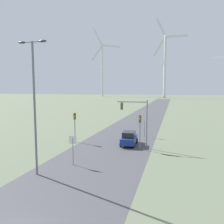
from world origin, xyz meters
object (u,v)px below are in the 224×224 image
at_px(traffic_light_post_near_right, 140,124).
at_px(wind_turbine_far_left, 102,66).
at_px(traffic_light_post_near_left, 75,121).
at_px(car_approaching, 129,138).
at_px(stop_sign_far, 145,125).
at_px(streetlamp, 34,95).
at_px(traffic_light_mast_overhead, 137,114).
at_px(stop_sign_near, 73,145).
at_px(wind_turbine_left, 165,61).

relative_size(traffic_light_post_near_right, wind_turbine_far_left, 0.06).
height_order(traffic_light_post_near_left, car_approaching, traffic_light_post_near_left).
height_order(stop_sign_far, traffic_light_post_near_right, traffic_light_post_near_right).
bearing_deg(streetlamp, car_approaching, 64.82).
bearing_deg(stop_sign_far, traffic_light_post_near_left, -146.73).
height_order(traffic_light_post_near_right, car_approaching, traffic_light_post_near_right).
bearing_deg(traffic_light_mast_overhead, wind_turbine_far_left, 109.54).
bearing_deg(traffic_light_post_near_right, stop_sign_far, 92.79).
xyz_separation_m(stop_sign_near, traffic_light_post_near_right, (5.46, 7.24, 1.09)).
bearing_deg(stop_sign_near, traffic_light_post_near_right, 53.00).
height_order(car_approaching, wind_turbine_left, wind_turbine_left).
bearing_deg(stop_sign_near, traffic_light_post_near_left, 114.30).
height_order(car_approaching, wind_turbine_far_left, wind_turbine_far_left).
relative_size(wind_turbine_far_left, wind_turbine_left, 1.03).
bearing_deg(wind_turbine_left, wind_turbine_far_left, 157.95).
bearing_deg(stop_sign_far, stop_sign_near, -109.23).
bearing_deg(traffic_light_post_near_left, streetlamp, -80.56).
bearing_deg(traffic_light_post_near_left, stop_sign_near, -65.70).
height_order(traffic_light_post_near_right, wind_turbine_left, wind_turbine_left).
bearing_deg(traffic_light_mast_overhead, stop_sign_near, -121.77).
xyz_separation_m(streetlamp, traffic_light_post_near_left, (-1.95, 11.75, -3.93)).
relative_size(streetlamp, wind_turbine_far_left, 0.16).
relative_size(traffic_light_post_near_right, traffic_light_mast_overhead, 0.70).
bearing_deg(car_approaching, streetlamp, -115.18).
bearing_deg(wind_turbine_left, traffic_light_post_near_left, -91.66).
distance_m(traffic_light_post_near_left, car_approaching, 7.96).
relative_size(traffic_light_post_near_right, wind_turbine_left, 0.06).
distance_m(streetlamp, wind_turbine_far_left, 220.48).
bearing_deg(traffic_light_post_near_right, traffic_light_mast_overhead, 127.76).
bearing_deg(traffic_light_post_near_right, car_approaching, 132.63).
distance_m(stop_sign_near, wind_turbine_far_left, 218.79).
xyz_separation_m(traffic_light_mast_overhead, wind_turbine_left, (-3.89, 171.57, 27.41)).
height_order(stop_sign_far, wind_turbine_left, wind_turbine_left).
distance_m(streetlamp, stop_sign_near, 6.11).
distance_m(streetlamp, traffic_light_post_near_left, 12.54).
xyz_separation_m(streetlamp, traffic_light_mast_overhead, (6.89, 10.99, -2.67)).
bearing_deg(car_approaching, traffic_light_post_near_left, -176.96).
bearing_deg(stop_sign_near, stop_sign_far, 70.77).
xyz_separation_m(car_approaching, wind_turbine_left, (-2.72, 170.41, 30.76)).
xyz_separation_m(streetlamp, stop_sign_far, (7.07, 17.67, -4.98)).
relative_size(stop_sign_far, traffic_light_post_near_right, 0.65).
xyz_separation_m(traffic_light_post_near_left, car_approaching, (7.67, 0.41, -2.09)).
height_order(streetlamp, traffic_light_post_near_left, streetlamp).
xyz_separation_m(traffic_light_post_near_left, traffic_light_mast_overhead, (8.84, -0.75, 1.26)).
bearing_deg(traffic_light_mast_overhead, traffic_light_post_near_right, -52.24).
distance_m(traffic_light_post_near_right, traffic_light_mast_overhead, 1.44).
bearing_deg(wind_turbine_left, stop_sign_far, -88.59).
height_order(streetlamp, wind_turbine_left, wind_turbine_left).
bearing_deg(traffic_light_post_near_right, streetlamp, -125.80).
relative_size(streetlamp, stop_sign_far, 4.06).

